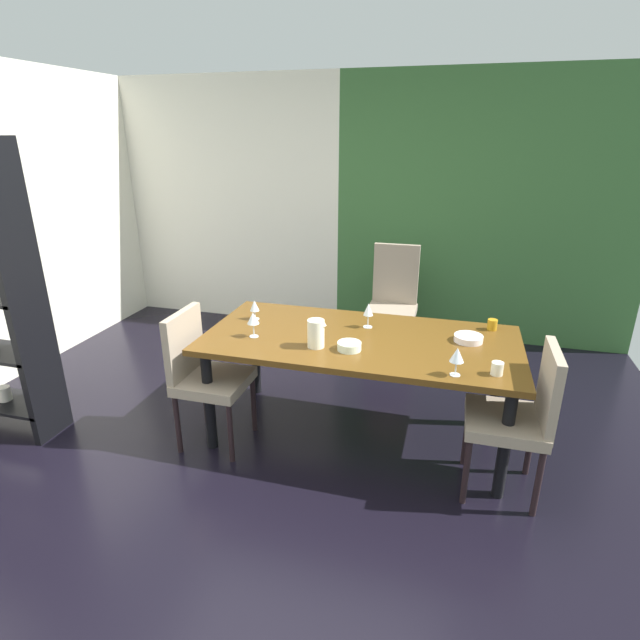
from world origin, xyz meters
name	(u,v)px	position (x,y,z in m)	size (l,w,h in m)	color
ground_plane	(272,470)	(0.00, 0.00, -0.01)	(5.41, 5.34, 0.02)	black
back_panel_interior	(228,203)	(-1.45, 2.62, 1.29)	(2.51, 0.10, 2.58)	silver
garden_window_panel	(486,213)	(1.25, 2.62, 1.29)	(2.91, 0.10, 2.58)	#366233
dining_table	(360,348)	(0.45, 0.52, 0.68)	(2.05, 1.00, 0.75)	#5A3A14
chair_head_far	(393,298)	(0.49, 1.95, 0.57)	(0.44, 0.45, 1.06)	gray
chair_left_near	(203,371)	(-0.54, 0.20, 0.53)	(0.44, 0.44, 0.93)	gray
chair_right_near	(521,413)	(1.45, 0.20, 0.53)	(0.44, 0.44, 0.93)	gray
wine_glass_north	(255,306)	(-0.35, 0.65, 0.85)	(0.07, 0.07, 0.14)	silver
wine_glass_corner	(253,319)	(-0.23, 0.35, 0.88)	(0.08, 0.08, 0.17)	silver
wine_glass_south	(368,310)	(0.47, 0.72, 0.87)	(0.07, 0.07, 0.17)	silver
wine_glass_west	(457,355)	(1.07, 0.13, 0.87)	(0.08, 0.08, 0.17)	silver
serving_bowl_center	(468,338)	(1.14, 0.64, 0.77)	(0.18, 0.18, 0.04)	white
serving_bowl_left	(349,346)	(0.43, 0.31, 0.78)	(0.15, 0.15, 0.05)	silver
cup_near_window	(497,369)	(1.29, 0.20, 0.79)	(0.07, 0.07, 0.07)	white
cup_right	(492,325)	(1.29, 0.90, 0.79)	(0.07, 0.07, 0.07)	#BB8317
pitcher_rear	(316,333)	(0.21, 0.30, 0.84)	(0.12, 0.11, 0.18)	white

